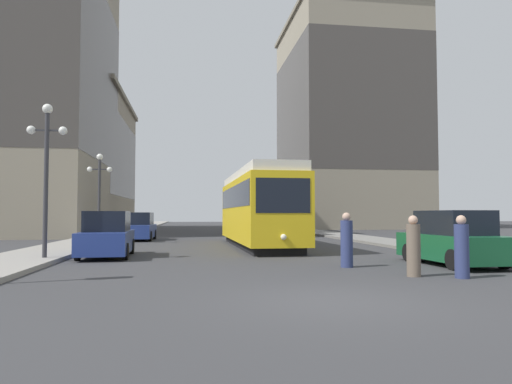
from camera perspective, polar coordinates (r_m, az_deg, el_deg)
The scene contains 16 objects.
ground_plane at distance 9.50m, azimuth 9.15°, elevation -12.93°, with size 200.00×200.00×0.00m, color #38383A.
sidewalk_left at distance 49.33m, azimuth -15.13°, elevation -4.51°, with size 2.96×120.00×0.15m, color gray.
sidewalk_right at distance 50.30m, azimuth 5.15°, elevation -4.56°, with size 2.96×120.00×0.15m, color gray.
streetcar at distance 24.78m, azimuth 0.21°, elevation -1.78°, with size 2.86×12.57×3.89m.
transit_bus at distance 39.73m, azimuth 1.93°, elevation -2.36°, with size 2.89×11.09×3.45m.
parked_car_left_near at distance 31.98m, azimuth -13.91°, elevation -4.16°, with size 1.97×4.80×1.82m.
parked_car_left_mid at distance 19.75m, azimuth -17.54°, elevation -5.06°, with size 2.02×4.49×1.82m.
parked_car_right_far at distance 17.13m, azimuth 22.67°, elevation -5.35°, with size 2.01×4.46×1.82m.
pedestrian_crossing_near at distance 13.64m, azimuth 18.49°, elevation -6.43°, with size 0.37×0.37×1.66m.
pedestrian_crossing_far at distance 13.72m, azimuth 23.60°, elevation -6.31°, with size 0.37×0.37×1.67m.
pedestrian_on_sidewalk at distance 15.46m, azimuth 10.90°, elevation -5.92°, with size 0.39×0.39×1.75m.
lamp_post_left_near at distance 18.71m, azimuth -23.98°, elevation 3.98°, with size 1.41×0.36×5.56m.
lamp_post_left_far at distance 28.59m, azimuth -18.40°, elevation 1.03°, with size 1.41×0.36×5.04m.
building_left_corner at distance 58.81m, azimuth -21.87°, elevation 3.44°, with size 13.65×21.38×15.23m.
building_left_midblock at distance 45.54m, azimuth -26.09°, elevation 11.91°, with size 13.31×17.97×25.21m.
building_right_corner at distance 64.01m, azimuth 10.86°, elevation 8.49°, with size 15.62×19.70×27.35m.
Camera 1 is at (-2.76, -8.94, 1.69)m, focal length 33.11 mm.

